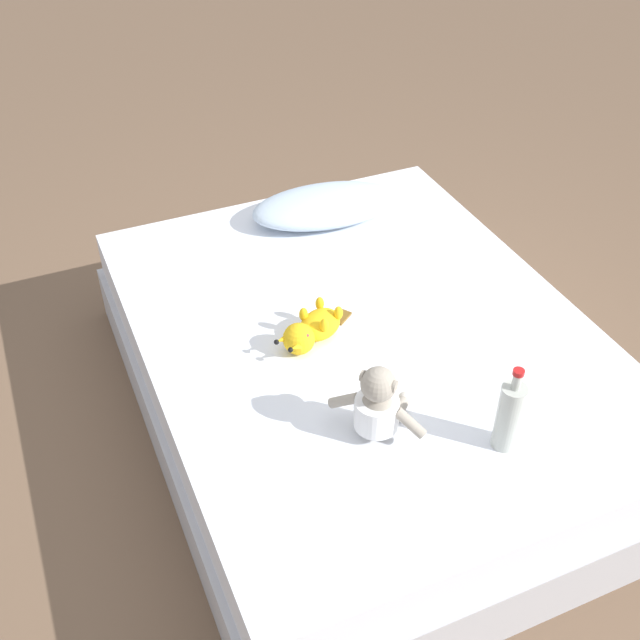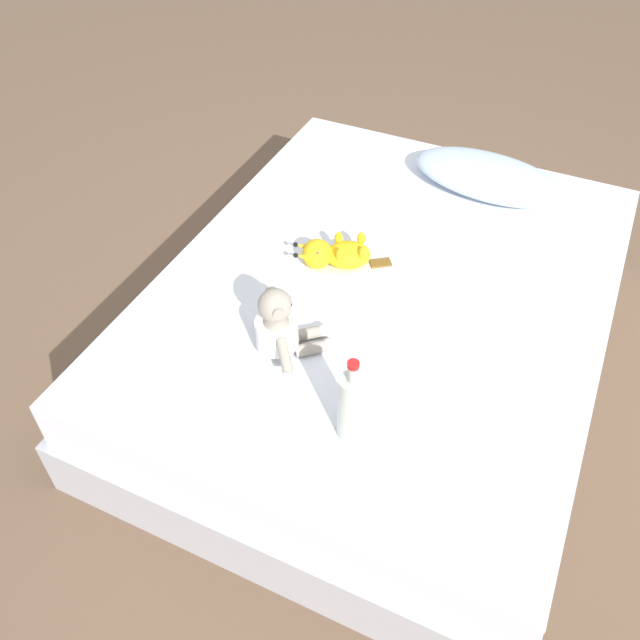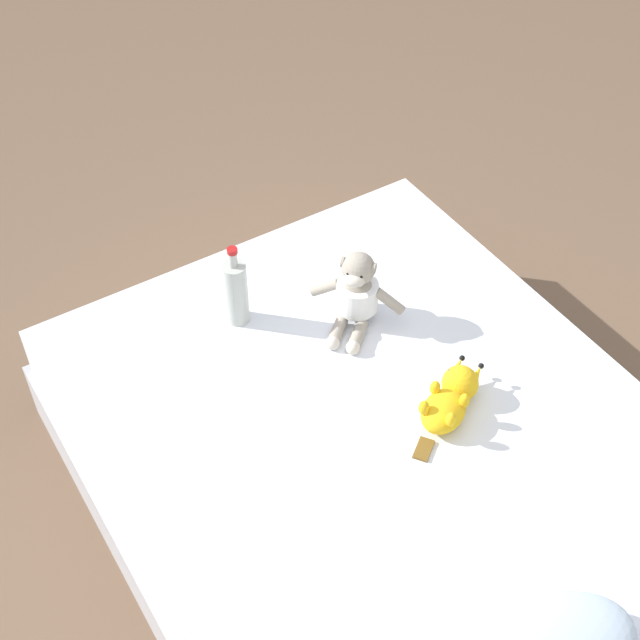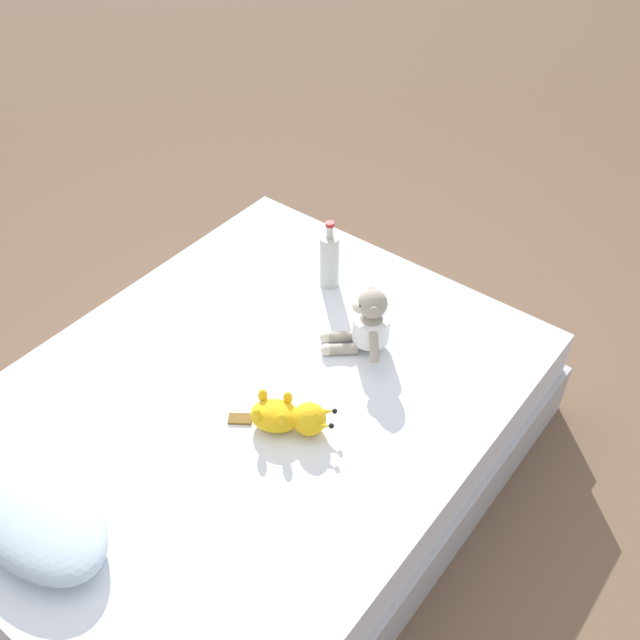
% 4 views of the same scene
% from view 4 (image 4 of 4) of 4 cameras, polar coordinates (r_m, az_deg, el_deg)
% --- Properties ---
extents(ground_plane, '(16.00, 16.00, 0.00)m').
position_cam_4_polar(ground_plane, '(2.61, -5.28, -11.63)').
color(ground_plane, brown).
extents(bed, '(1.43, 1.84, 0.39)m').
position_cam_4_polar(bed, '(2.46, -5.56, -9.02)').
color(bed, '#B2B2B7').
rests_on(bed, ground_plane).
extents(pillow, '(0.61, 0.35, 0.11)m').
position_cam_4_polar(pillow, '(2.13, -21.50, -13.18)').
color(pillow, silver).
rests_on(pillow, bed).
extents(plush_monkey, '(0.25, 0.26, 0.24)m').
position_cam_4_polar(plush_monkey, '(2.39, 3.71, -0.36)').
color(plush_monkey, '#9E9384').
rests_on(plush_monkey, bed).
extents(plush_yellow_creature, '(0.31, 0.21, 0.10)m').
position_cam_4_polar(plush_yellow_creature, '(2.19, -2.37, -7.45)').
color(plush_yellow_creature, yellow).
rests_on(plush_yellow_creature, bed).
extents(glass_bottle, '(0.07, 0.07, 0.27)m').
position_cam_4_polar(glass_bottle, '(2.63, 0.73, 4.64)').
color(glass_bottle, '#B7BCB2').
rests_on(glass_bottle, bed).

